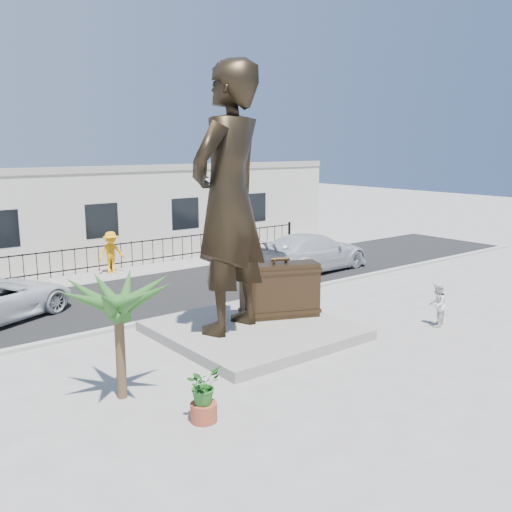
# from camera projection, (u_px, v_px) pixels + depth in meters

# --- Properties ---
(ground) EXTENTS (100.00, 100.00, 0.00)m
(ground) POSITION_uv_depth(u_px,v_px,m) (299.00, 345.00, 16.41)
(ground) COLOR #9E9991
(ground) RESTS_ON ground
(street) EXTENTS (40.00, 7.00, 0.01)m
(street) POSITION_uv_depth(u_px,v_px,m) (162.00, 290.00, 22.56)
(street) COLOR black
(street) RESTS_ON ground
(curb) EXTENTS (40.00, 0.25, 0.12)m
(curb) POSITION_uv_depth(u_px,v_px,m) (212.00, 308.00, 19.86)
(curb) COLOR #A5A399
(curb) RESTS_ON ground
(far_sidewalk) EXTENTS (40.00, 2.50, 0.02)m
(far_sidewalk) POSITION_uv_depth(u_px,v_px,m) (118.00, 272.00, 25.64)
(far_sidewalk) COLOR #9E9991
(far_sidewalk) RESTS_ON ground
(plinth) EXTENTS (5.20, 5.20, 0.30)m
(plinth) POSITION_uv_depth(u_px,v_px,m) (253.00, 330.00, 17.23)
(plinth) COLOR gray
(plinth) RESTS_ON ground
(fence) EXTENTS (22.00, 0.10, 1.20)m
(fence) POSITION_uv_depth(u_px,v_px,m) (110.00, 257.00, 26.14)
(fence) COLOR black
(fence) RESTS_ON ground
(building) EXTENTS (28.00, 7.00, 4.40)m
(building) POSITION_uv_depth(u_px,v_px,m) (74.00, 214.00, 29.07)
(building) COLOR silver
(building) RESTS_ON ground
(statue) EXTENTS (3.25, 2.66, 7.68)m
(statue) POSITION_uv_depth(u_px,v_px,m) (228.00, 199.00, 16.13)
(statue) COLOR black
(statue) RESTS_ON plinth
(suitcase) EXTENTS (2.55, 1.68, 1.72)m
(suitcase) POSITION_uv_depth(u_px,v_px,m) (280.00, 290.00, 17.95)
(suitcase) COLOR #342416
(suitcase) RESTS_ON plinth
(tourist) EXTENTS (0.83, 0.74, 1.41)m
(tourist) POSITION_uv_depth(u_px,v_px,m) (437.00, 305.00, 17.97)
(tourist) COLOR white
(tourist) RESTS_ON ground
(car_silver) EXTENTS (6.07, 2.81, 1.72)m
(car_silver) POSITION_uv_depth(u_px,v_px,m) (312.00, 252.00, 25.89)
(car_silver) COLOR silver
(car_silver) RESTS_ON street
(worker) EXTENTS (1.21, 0.70, 1.87)m
(worker) POSITION_uv_depth(u_px,v_px,m) (111.00, 252.00, 25.30)
(worker) COLOR #FFA40D
(worker) RESTS_ON far_sidewalk
(palm_tree) EXTENTS (1.80, 1.80, 3.20)m
(palm_tree) POSITION_uv_depth(u_px,v_px,m) (123.00, 397.00, 12.99)
(palm_tree) COLOR #24511D
(palm_tree) RESTS_ON ground
(planter) EXTENTS (0.56, 0.56, 0.40)m
(planter) POSITION_uv_depth(u_px,v_px,m) (204.00, 412.00, 11.84)
(planter) COLOR #9D4229
(planter) RESTS_ON ground
(shrub) EXTENTS (0.86, 0.79, 0.80)m
(shrub) POSITION_uv_depth(u_px,v_px,m) (203.00, 385.00, 11.73)
(shrub) COLOR #266922
(shrub) RESTS_ON planter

